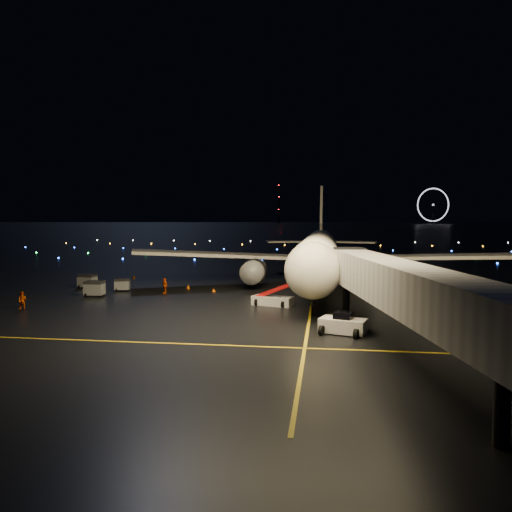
% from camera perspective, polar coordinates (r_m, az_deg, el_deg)
% --- Properties ---
extents(ground, '(2000.00, 2000.00, 0.00)m').
position_cam_1_polar(ground, '(346.26, 5.73, 2.84)').
color(ground, black).
rests_on(ground, ground).
extents(lane_centre, '(0.25, 80.00, 0.02)m').
position_cam_1_polar(lane_centre, '(61.62, 6.55, -4.48)').
color(lane_centre, gold).
rests_on(lane_centre, ground).
extents(lane_cross, '(60.00, 0.25, 0.02)m').
position_cam_1_polar(lane_cross, '(41.43, -18.94, -9.10)').
color(lane_cross, gold).
rests_on(lane_cross, ground).
extents(jet_bridge, '(14.00, 58.00, 6.60)m').
position_cam_1_polar(jet_bridge, '(23.43, 26.42, -11.46)').
color(jet_bridge, '#949498').
rests_on(jet_bridge, ground).
extents(airliner, '(53.97, 51.30, 15.19)m').
position_cam_1_polar(airliner, '(71.46, 7.20, 2.85)').
color(airliner, silver).
rests_on(airliner, ground).
extents(pushback_tug, '(4.15, 3.03, 1.78)m').
position_cam_1_polar(pushback_tug, '(41.90, 9.94, -7.54)').
color(pushback_tug, silver).
rests_on(pushback_tug, ground).
extents(belt_loader, '(6.75, 3.80, 3.17)m').
position_cam_1_polar(belt_loader, '(54.18, 1.95, -4.00)').
color(belt_loader, silver).
rests_on(belt_loader, ground).
extents(crew_b, '(0.98, 0.80, 1.86)m').
position_cam_1_polar(crew_b, '(57.31, -25.13, -4.62)').
color(crew_b, '#E74B04').
rests_on(crew_b, ground).
extents(crew_c, '(1.16, 1.11, 1.94)m').
position_cam_1_polar(crew_c, '(63.79, -10.39, -3.35)').
color(crew_c, '#E74B04').
rests_on(crew_c, ground).
extents(safety_cone_0, '(0.56, 0.56, 0.52)m').
position_cam_1_polar(safety_cone_0, '(64.30, -4.85, -3.87)').
color(safety_cone_0, '#F85B00').
rests_on(safety_cone_0, ground).
extents(safety_cone_1, '(0.45, 0.45, 0.45)m').
position_cam_1_polar(safety_cone_1, '(74.10, 0.52, -2.78)').
color(safety_cone_1, '#F85B00').
rests_on(safety_cone_1, ground).
extents(safety_cone_2, '(0.48, 0.48, 0.54)m').
position_cam_1_polar(safety_cone_2, '(67.62, -7.75, -3.48)').
color(safety_cone_2, '#F85B00').
rests_on(safety_cone_2, ground).
extents(safety_cone_3, '(0.58, 0.58, 0.55)m').
position_cam_1_polar(safety_cone_3, '(80.03, -13.80, -2.34)').
color(safety_cone_3, '#F85B00').
rests_on(safety_cone_3, ground).
extents(ferris_wheel, '(49.33, 16.80, 52.00)m').
position_cam_1_polar(ferris_wheel, '(781.88, 19.58, 5.39)').
color(ferris_wheel, black).
rests_on(ferris_wheel, ground).
extents(radio_mast, '(1.80, 1.80, 64.00)m').
position_cam_1_polar(radio_mast, '(789.61, 2.62, 6.06)').
color(radio_mast, black).
rests_on(radio_mast, ground).
extents(taxiway_lights, '(164.00, 92.00, 0.36)m').
position_cam_1_polar(taxiway_lights, '(152.74, 2.89, 0.92)').
color(taxiway_lights, black).
rests_on(taxiway_lights, ground).
extents(baggage_cart_0, '(2.30, 1.68, 1.87)m').
position_cam_1_polar(baggage_cart_0, '(63.40, -17.98, -3.57)').
color(baggage_cart_0, gray).
rests_on(baggage_cart_0, ground).
extents(baggage_cart_1, '(2.11, 1.71, 1.58)m').
position_cam_1_polar(baggage_cart_1, '(67.15, -15.04, -3.20)').
color(baggage_cart_1, gray).
rests_on(baggage_cart_1, ground).
extents(baggage_cart_2, '(2.37, 1.80, 1.87)m').
position_cam_1_polar(baggage_cart_2, '(71.13, -18.72, -2.74)').
color(baggage_cart_2, gray).
rests_on(baggage_cart_2, ground).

